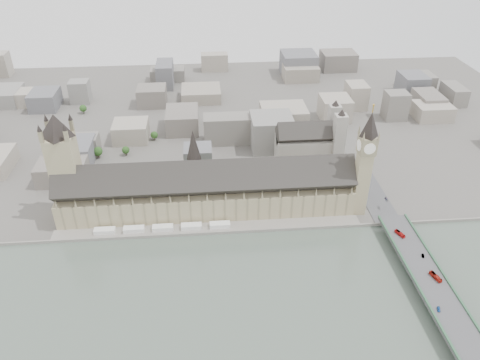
{
  "coord_description": "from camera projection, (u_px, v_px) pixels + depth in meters",
  "views": [
    {
      "loc": [
        0.29,
        -334.57,
        256.97
      ],
      "look_at": [
        29.94,
        18.21,
        33.87
      ],
      "focal_mm": 35.0,
      "sensor_mm": 36.0,
      "label": 1
    }
  ],
  "objects": [
    {
      "name": "park_trees",
      "position": [
        197.0,
        182.0,
        464.92
      ],
      "size": [
        110.0,
        30.0,
        15.0
      ],
      "primitive_type": null,
      "color": "#1B4017",
      "rests_on": "ground"
    },
    {
      "name": "embankment_wall",
      "position": [
        209.0,
        233.0,
        405.59
      ],
      "size": [
        600.0,
        1.5,
        3.0
      ],
      "primitive_type": "cube",
      "color": "slate",
      "rests_on": "ground"
    },
    {
      "name": "terrace_tents",
      "position": [
        163.0,
        228.0,
        408.17
      ],
      "size": [
        118.0,
        7.0,
        4.0
      ],
      "color": "white",
      "rests_on": "river_terrace"
    },
    {
      "name": "elizabeth_tower",
      "position": [
        365.0,
        157.0,
        404.59
      ],
      "size": [
        17.0,
        17.0,
        107.5
      ],
      "color": "gray",
      "rests_on": "ground"
    },
    {
      "name": "car_blue",
      "position": [
        439.0,
        309.0,
        320.55
      ],
      "size": [
        3.35,
        5.12,
        1.62
      ],
      "primitive_type": "imported",
      "rotation": [
        0.0,
        0.0,
        -0.33
      ],
      "color": "#174A96",
      "rests_on": "westminster_bridge"
    },
    {
      "name": "westminster_abbey",
      "position": [
        310.0,
        145.0,
        493.62
      ],
      "size": [
        68.0,
        36.0,
        64.0
      ],
      "color": "#9A958A",
      "rests_on": "ground"
    },
    {
      "name": "ground",
      "position": [
        208.0,
        224.0,
        419.04
      ],
      "size": [
        900.0,
        900.0,
        0.0
      ],
      "primitive_type": "plane",
      "color": "#595651",
      "rests_on": "ground"
    },
    {
      "name": "palace_of_westminster",
      "position": [
        207.0,
        191.0,
        423.54
      ],
      "size": [
        265.0,
        40.73,
        55.44
      ],
      "color": "gray",
      "rests_on": "ground"
    },
    {
      "name": "central_tower",
      "position": [
        194.0,
        154.0,
        409.37
      ],
      "size": [
        13.0,
        13.0,
        48.0
      ],
      "color": "#847A5B",
      "rests_on": "ground"
    },
    {
      "name": "westminster_bridge",
      "position": [
        425.0,
        278.0,
        354.02
      ],
      "size": [
        25.0,
        325.0,
        10.25
      ],
      "primitive_type": "cube",
      "color": "#474749",
      "rests_on": "ground"
    },
    {
      "name": "car_approach",
      "position": [
        386.0,
        199.0,
        433.05
      ],
      "size": [
        2.86,
        5.75,
        1.61
      ],
      "primitive_type": "imported",
      "rotation": [
        0.0,
        0.0,
        -0.11
      ],
      "color": "gray",
      "rests_on": "westminster_bridge"
    },
    {
      "name": "city_skyline_inland",
      "position": [
        203.0,
        99.0,
        615.46
      ],
      "size": [
        720.0,
        360.0,
        38.0
      ],
      "primitive_type": null,
      "color": "gray",
      "rests_on": "ground"
    },
    {
      "name": "car_silver",
      "position": [
        423.0,
        256.0,
        367.0
      ],
      "size": [
        2.73,
        4.69,
        1.46
      ],
      "primitive_type": "imported",
      "rotation": [
        0.0,
        0.0,
        -0.28
      ],
      "color": "gray",
      "rests_on": "westminster_bridge"
    },
    {
      "name": "victoria_tower",
      "position": [
        64.0,
        162.0,
        402.88
      ],
      "size": [
        30.0,
        30.0,
        100.0
      ],
      "color": "gray",
      "rests_on": "ground"
    },
    {
      "name": "river_terrace",
      "position": [
        209.0,
        228.0,
        412.18
      ],
      "size": [
        270.0,
        15.0,
        2.0
      ],
      "primitive_type": "cube",
      "color": "slate",
      "rests_on": "ground"
    },
    {
      "name": "bridge_parapets",
      "position": [
        455.0,
        319.0,
        313.46
      ],
      "size": [
        25.0,
        235.0,
        1.15
      ],
      "primitive_type": null,
      "color": "#356142",
      "rests_on": "westminster_bridge"
    },
    {
      "name": "red_bus_south",
      "position": [
        436.0,
        277.0,
        346.12
      ],
      "size": [
        5.88,
        11.78,
        3.2
      ],
      "primitive_type": "imported",
      "rotation": [
        0.0,
        0.0,
        0.29
      ],
      "color": "red",
      "rests_on": "westminster_bridge"
    },
    {
      "name": "red_bus_north",
      "position": [
        400.0,
        234.0,
        389.07
      ],
      "size": [
        6.3,
        10.8,
        2.96
      ],
      "primitive_type": "imported",
      "rotation": [
        0.0,
        0.0,
        0.38
      ],
      "color": "red",
      "rests_on": "westminster_bridge"
    }
  ]
}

